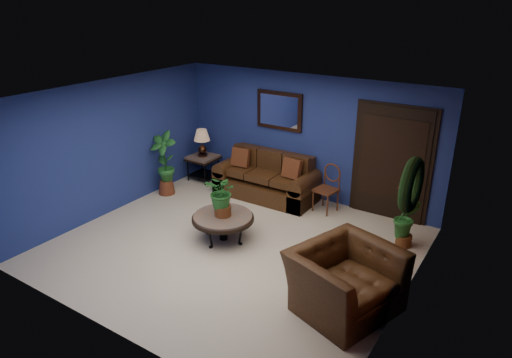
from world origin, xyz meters
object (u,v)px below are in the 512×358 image
Objects in this scene: side_chair at (328,185)px; armchair at (345,280)px; sofa at (268,182)px; table_lamp at (202,140)px; coffee_table at (223,218)px; end_table at (203,162)px.

side_chair reaches higher than armchair.
armchair is at bearing -43.02° from sofa.
table_lamp reaches higher than armchair.
side_chair is (1.00, 2.01, 0.13)m from coffee_table.
coffee_table is at bearing -105.42° from side_chair.
sofa is 1.68m from end_table.
table_lamp is at bearing 116.57° from end_table.
end_table reaches higher than coffee_table.
end_table is at bearing -63.43° from table_lamp.
armchair is at bearing -50.25° from side_chair.
end_table is at bearing 79.11° from armchair.
end_table is 3.01m from side_chair.
table_lamp is at bearing 135.90° from coffee_table.
table_lamp is at bearing 79.11° from armchair.
armchair is (4.45, -2.56, -0.00)m from end_table.
table_lamp is (-1.68, -0.03, 0.63)m from sofa.
sofa is at bearing 65.99° from armchair.
coffee_table is at bearing -80.49° from sofa.
end_table is 0.66× the size of side_chair.
side_chair is at bearing 1.67° from sofa.
coffee_table is 2.85m from table_lamp.
side_chair is (1.33, 0.04, 0.22)m from sofa.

